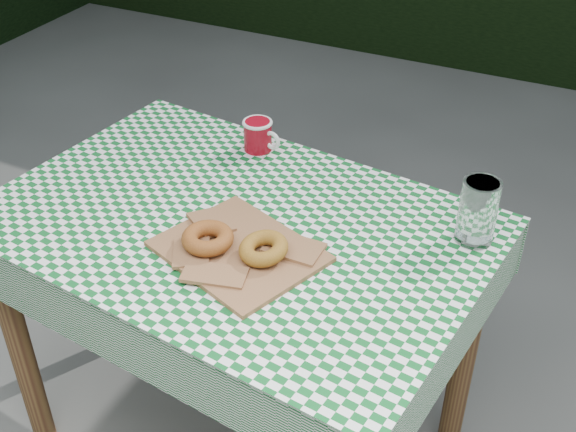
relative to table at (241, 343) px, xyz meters
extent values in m
cube|color=#59321E|center=(0.00, 0.00, 0.00)|extent=(1.17, 0.86, 0.75)
cube|color=#0D5620|center=(0.00, 0.00, 0.38)|extent=(1.19, 0.88, 0.01)
cube|color=#976D42|center=(0.07, -0.10, 0.39)|extent=(0.39, 0.35, 0.02)
torus|color=brown|center=(0.01, -0.12, 0.42)|extent=(0.12, 0.12, 0.03)
torus|color=#97671F|center=(0.13, -0.10, 0.41)|extent=(0.15, 0.15, 0.03)
cylinder|color=white|center=(0.50, 0.16, 0.45)|extent=(0.11, 0.11, 0.15)
camera|label=1|loc=(0.68, -1.14, 1.32)|focal=45.45mm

